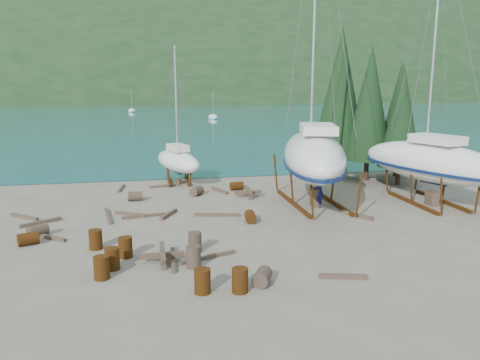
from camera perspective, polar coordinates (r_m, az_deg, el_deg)
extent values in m
plane|color=#655C50|center=(22.08, -0.89, -7.34)|extent=(600.00, 600.00, 0.00)
plane|color=#176376|center=(335.67, -10.55, 10.07)|extent=(700.00, 700.00, 0.00)
ellipsoid|color=black|center=(340.67, -10.56, 10.09)|extent=(800.00, 360.00, 110.00)
cube|color=beige|center=(218.05, -26.33, 8.96)|extent=(6.00, 5.00, 4.00)
cube|color=#A54C2D|center=(218.00, -26.40, 9.69)|extent=(6.60, 5.60, 1.60)
cube|color=beige|center=(211.27, -15.68, 9.67)|extent=(6.00, 5.00, 4.00)
cube|color=#A54C2D|center=(211.22, -15.72, 10.43)|extent=(6.60, 5.60, 1.60)
cube|color=beige|center=(213.31, -1.96, 10.09)|extent=(6.00, 5.00, 4.00)
cube|color=#A54C2D|center=(213.26, -1.97, 10.84)|extent=(6.60, 5.60, 1.60)
cylinder|color=black|center=(36.91, 15.14, 1.21)|extent=(0.36, 0.36, 1.60)
cone|color=black|center=(36.39, 15.55, 8.98)|extent=(3.60, 3.60, 8.40)
cylinder|color=black|center=(35.89, 18.67, 0.53)|extent=(0.36, 0.36, 1.36)
cone|color=black|center=(35.38, 19.11, 7.30)|extent=(3.06, 3.06, 7.14)
cylinder|color=black|center=(38.07, 11.80, 1.85)|extent=(0.36, 0.36, 1.84)
cone|color=black|center=(37.56, 12.16, 10.53)|extent=(4.14, 4.14, 9.66)
cylinder|color=black|center=(39.19, 18.44, 1.48)|extent=(0.36, 0.36, 1.44)
cone|color=black|center=(38.71, 18.86, 8.05)|extent=(3.24, 3.24, 7.56)
ellipsoid|color=white|center=(101.73, -3.30, 7.66)|extent=(2.00, 5.00, 1.40)
cylinder|color=silver|center=(101.58, -3.32, 9.26)|extent=(0.08, 0.08, 5.00)
ellipsoid|color=white|center=(130.82, -13.04, 8.23)|extent=(2.00, 5.00, 1.40)
cylinder|color=silver|center=(130.71, -13.10, 9.48)|extent=(0.08, 0.08, 5.00)
ellipsoid|color=white|center=(28.45, 8.96, 2.99)|extent=(6.44, 12.47, 2.79)
cube|color=#0D1B44|center=(28.05, 9.31, 0.90)|extent=(0.79, 2.15, 1.00)
cube|color=silver|center=(27.70, 9.48, 6.18)|extent=(2.78, 3.96, 0.50)
cylinder|color=silver|center=(29.07, 9.09, 20.35)|extent=(0.14, 0.14, 14.37)
cube|color=#582F0F|center=(28.63, 6.47, -2.80)|extent=(0.18, 6.58, 0.20)
cube|color=#582F0F|center=(29.44, 11.02, -2.54)|extent=(0.18, 6.58, 0.20)
cube|color=brown|center=(28.36, 9.21, -2.08)|extent=(0.50, 0.80, 1.10)
ellipsoid|color=white|center=(30.55, 22.14, 2.04)|extent=(5.86, 10.47, 2.38)
cube|color=#0D1B44|center=(30.26, 22.55, 0.50)|extent=(0.79, 1.80, 1.00)
cube|color=silver|center=(29.96, 22.87, 4.59)|extent=(2.45, 3.37, 0.50)
cylinder|color=silver|center=(30.76, 22.68, 15.78)|extent=(0.14, 0.14, 12.07)
cube|color=#582F0F|center=(30.48, 20.18, -2.56)|extent=(0.18, 5.53, 0.20)
cube|color=#582F0F|center=(31.58, 23.37, -2.33)|extent=(0.18, 5.53, 0.20)
cube|color=brown|center=(30.53, 22.35, -2.05)|extent=(0.50, 0.80, 0.87)
ellipsoid|color=white|center=(34.98, -7.58, 2.28)|extent=(3.99, 6.49, 1.59)
cube|color=#0D1B44|center=(34.73, -7.53, 1.64)|extent=(0.62, 1.13, 1.00)
cube|color=silver|center=(34.52, -7.60, 3.92)|extent=(1.65, 2.12, 0.50)
cylinder|color=silver|center=(34.86, -7.82, 9.88)|extent=(0.14, 0.14, 7.44)
cube|color=#582F0F|center=(35.21, -8.63, -0.16)|extent=(0.18, 3.41, 0.20)
cube|color=#582F0F|center=(35.29, -6.41, -0.08)|extent=(0.18, 3.41, 0.20)
cube|color=brown|center=(34.93, -7.49, -0.14)|extent=(0.50, 0.80, 0.30)
imported|color=#11154D|center=(28.04, 9.63, -1.58)|extent=(0.56, 0.72, 1.74)
cylinder|color=#582F0F|center=(19.27, -15.31, -9.24)|extent=(0.58, 0.58, 0.88)
cylinder|color=#2D2823|center=(17.36, 2.76, -11.71)|extent=(0.90, 1.04, 0.58)
cylinder|color=#582F0F|center=(23.42, -24.41, -6.54)|extent=(1.04, 0.87, 0.58)
cylinder|color=#582F0F|center=(16.68, -4.61, -12.18)|extent=(0.58, 0.58, 0.88)
cylinder|color=#582F0F|center=(32.34, -0.41, -0.72)|extent=(0.96, 0.70, 0.58)
cylinder|color=#582F0F|center=(24.83, 1.26, -4.50)|extent=(0.67, 0.94, 0.58)
cylinder|color=#582F0F|center=(16.69, -0.01, -12.12)|extent=(0.58, 0.58, 0.88)
cylinder|color=#582F0F|center=(21.76, -17.19, -6.94)|extent=(0.58, 0.58, 0.88)
cylinder|color=#2D2823|center=(30.08, -12.65, -1.94)|extent=(0.91, 0.63, 0.58)
cylinder|color=#582F0F|center=(18.48, -16.52, -10.22)|extent=(0.58, 0.58, 0.88)
cylinder|color=#2D2823|center=(30.89, -5.29, -1.35)|extent=(1.00, 1.05, 0.58)
cylinder|color=#582F0F|center=(20.42, -13.79, -7.97)|extent=(0.58, 0.58, 0.88)
cylinder|color=#2D2823|center=(24.50, -23.41, -5.69)|extent=(1.05, 1.01, 0.58)
cylinder|color=#2D2823|center=(20.55, -5.51, -7.55)|extent=(0.58, 0.58, 0.88)
cylinder|color=#2D2823|center=(18.87, -5.68, -9.32)|extent=(0.58, 0.58, 0.88)
cube|color=brown|center=(33.65, -14.27, -0.98)|extent=(0.39, 2.29, 0.14)
cube|color=brown|center=(26.65, 14.07, -4.16)|extent=(1.15, 1.84, 0.19)
cube|color=brown|center=(26.65, -23.11, -4.76)|extent=(1.90, 1.36, 0.19)
cube|color=brown|center=(19.84, -3.90, -9.36)|extent=(2.43, 1.06, 0.15)
cube|color=brown|center=(26.76, -13.20, -4.08)|extent=(1.76, 1.23, 0.17)
cube|color=brown|center=(19.71, -8.20, -9.58)|extent=(0.26, 2.62, 0.16)
cube|color=brown|center=(31.87, -2.50, -1.27)|extent=(0.94, 1.86, 0.19)
cube|color=brown|center=(18.30, 12.46, -11.41)|extent=(1.78, 0.61, 0.17)
cube|color=brown|center=(26.31, -8.70, -4.15)|extent=(1.05, 1.80, 0.19)
cube|color=brown|center=(33.74, -9.15, -0.73)|extent=(2.18, 0.48, 0.15)
cube|color=brown|center=(25.97, -2.81, -4.27)|extent=(2.51, 0.74, 0.16)
cube|color=brown|center=(26.28, -11.64, -4.32)|extent=(2.37, 0.59, 0.15)
cube|color=brown|center=(24.15, -22.58, -6.38)|extent=(2.08, 1.69, 0.17)
cube|color=brown|center=(26.79, -15.79, -4.22)|extent=(0.63, 3.07, 0.15)
cube|color=brown|center=(28.14, -24.80, -4.10)|extent=(1.72, 1.42, 0.16)
cube|color=brown|center=(19.69, -9.40, -9.58)|extent=(0.20, 1.80, 0.20)
cube|color=brown|center=(19.62, -9.42, -9.03)|extent=(1.80, 0.20, 0.20)
cube|color=brown|center=(19.55, -9.44, -8.48)|extent=(0.20, 1.80, 0.20)
cube|color=brown|center=(30.39, 0.99, -1.89)|extent=(0.20, 1.80, 0.20)
cube|color=brown|center=(30.34, 0.99, -1.52)|extent=(1.80, 0.20, 0.20)
cube|color=brown|center=(30.30, 0.99, -1.15)|extent=(0.20, 1.80, 0.20)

